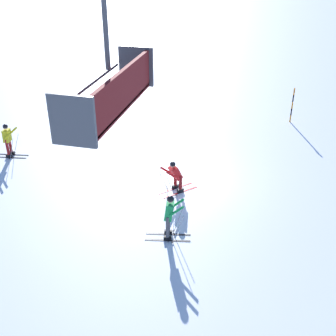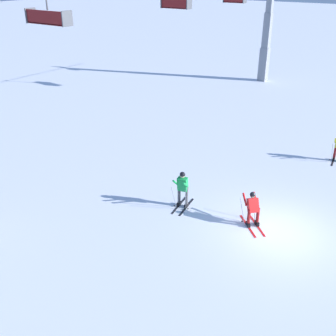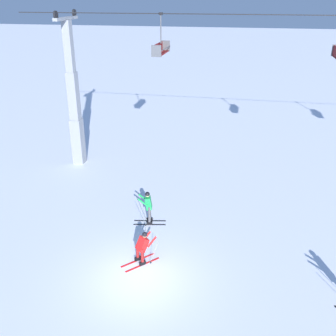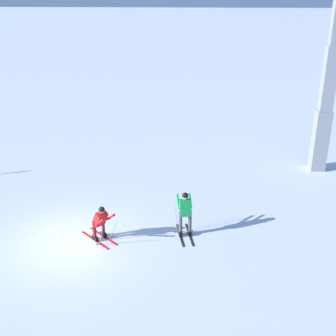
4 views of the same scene
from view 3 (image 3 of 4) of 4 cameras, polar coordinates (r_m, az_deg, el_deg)
The scene contains 5 objects.
ground_plane at distance 16.46m, azimuth -4.15°, elevation -15.82°, with size 260.00×260.00×0.00m, color white.
skier_carving_main at distance 16.87m, azimuth -3.72°, elevation -11.21°, with size 1.49×1.54×1.55m.
lift_tower_near at distance 26.13m, azimuth -13.47°, elevation 9.09°, with size 0.71×2.92×9.67m.
chairlift_seat_nearest at distance 23.63m, azimuth -1.21°, elevation 17.00°, with size 0.61×2.42×2.26m.
skier_distant_uphill at distance 19.38m, azimuth -2.89°, elevation -5.39°, with size 1.65×0.80×1.77m.
Camera 3 is at (3.68, -12.10, 10.53)m, focal length 41.88 mm.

